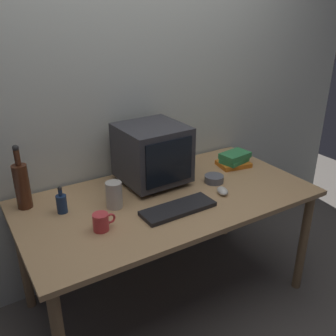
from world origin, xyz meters
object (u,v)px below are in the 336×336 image
(crt_monitor, at_px, (152,154))
(book_stack, at_px, (234,160))
(mug, at_px, (101,222))
(keyboard, at_px, (178,209))
(bottle_tall, at_px, (22,185))
(bottle_short, at_px, (62,203))
(cd_spindle, at_px, (214,179))
(computer_mouse, at_px, (222,191))
(metal_canister, at_px, (114,195))

(crt_monitor, xyz_separation_m, book_stack, (0.61, -0.07, -0.15))
(mug, bearing_deg, keyboard, -5.43)
(crt_monitor, bearing_deg, bottle_tall, 173.14)
(keyboard, xyz_separation_m, bottle_short, (-0.54, 0.31, 0.04))
(crt_monitor, bearing_deg, bottle_short, -173.15)
(keyboard, relative_size, cd_spindle, 3.50)
(bottle_tall, height_order, mug, bottle_tall)
(computer_mouse, distance_m, metal_canister, 0.64)
(computer_mouse, xyz_separation_m, metal_canister, (-0.61, 0.19, 0.06))
(cd_spindle, xyz_separation_m, metal_canister, (-0.66, 0.04, 0.05))
(keyboard, height_order, bottle_short, bottle_short)
(bottle_short, bearing_deg, metal_canister, -19.56)
(computer_mouse, xyz_separation_m, bottle_short, (-0.87, 0.28, 0.04))
(bottle_short, relative_size, cd_spindle, 1.29)
(mug, bearing_deg, book_stack, 13.95)
(mug, height_order, metal_canister, metal_canister)
(crt_monitor, bearing_deg, cd_spindle, -31.80)
(keyboard, xyz_separation_m, book_stack, (0.66, 0.31, 0.03))
(computer_mouse, height_order, bottle_short, bottle_short)
(keyboard, relative_size, book_stack, 1.80)
(computer_mouse, relative_size, bottle_tall, 0.27)
(keyboard, bearing_deg, bottle_tall, 144.89)
(computer_mouse, height_order, mug, mug)
(keyboard, distance_m, cd_spindle, 0.43)
(bottle_short, bearing_deg, cd_spindle, -8.11)
(book_stack, height_order, cd_spindle, book_stack)
(mug, bearing_deg, cd_spindle, 9.73)
(computer_mouse, relative_size, mug, 0.83)
(bottle_short, distance_m, mug, 0.30)
(bottle_tall, relative_size, book_stack, 1.58)
(keyboard, bearing_deg, computer_mouse, 3.99)
(keyboard, height_order, cd_spindle, cd_spindle)
(book_stack, bearing_deg, computer_mouse, -139.55)
(crt_monitor, xyz_separation_m, mug, (-0.48, -0.34, -0.15))
(bottle_tall, xyz_separation_m, cd_spindle, (1.09, -0.30, -0.12))
(computer_mouse, relative_size, bottle_short, 0.65)
(keyboard, xyz_separation_m, cd_spindle, (0.39, 0.18, 0.01))
(bottle_short, relative_size, mug, 1.29)
(bottle_short, distance_m, book_stack, 1.21)
(book_stack, xyz_separation_m, cd_spindle, (-0.28, -0.13, -0.02))
(computer_mouse, bearing_deg, bottle_tall, 177.76)
(crt_monitor, relative_size, mug, 3.33)
(crt_monitor, bearing_deg, keyboard, -98.40)
(computer_mouse, height_order, cd_spindle, cd_spindle)
(book_stack, bearing_deg, bottle_short, 179.95)
(keyboard, relative_size, bottle_short, 2.71)
(crt_monitor, height_order, bottle_tall, crt_monitor)
(crt_monitor, xyz_separation_m, keyboard, (-0.06, -0.38, -0.18))
(keyboard, bearing_deg, book_stack, 24.22)
(bottle_tall, height_order, metal_canister, bottle_tall)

